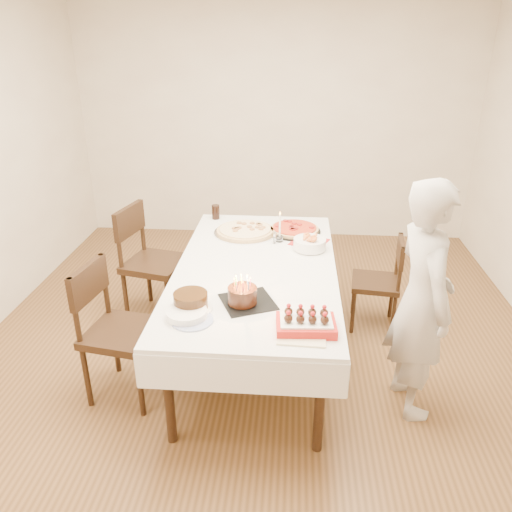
# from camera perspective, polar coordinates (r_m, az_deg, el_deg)

# --- Properties ---
(floor) EXTENTS (5.00, 5.00, 0.00)m
(floor) POSITION_cam_1_polar(r_m,az_deg,el_deg) (4.01, 0.37, -10.58)
(floor) COLOR #4F341B
(floor) RESTS_ON ground
(wall_back) EXTENTS (4.50, 0.04, 2.70)m
(wall_back) POSITION_cam_1_polar(r_m,az_deg,el_deg) (5.86, 2.23, 15.08)
(wall_back) COLOR beige
(wall_back) RESTS_ON floor
(wall_front) EXTENTS (4.50, 0.04, 2.70)m
(wall_front) POSITION_cam_1_polar(r_m,az_deg,el_deg) (1.24, -8.71, -25.52)
(wall_front) COLOR beige
(wall_front) RESTS_ON floor
(dining_table) EXTENTS (1.37, 2.25, 0.75)m
(dining_table) POSITION_cam_1_polar(r_m,az_deg,el_deg) (3.76, -0.00, -6.38)
(dining_table) COLOR silver
(dining_table) RESTS_ON floor
(chair_right_savory) EXTENTS (0.46, 0.46, 0.80)m
(chair_right_savory) POSITION_cam_1_polar(r_m,az_deg,el_deg) (4.23, 13.46, -2.98)
(chair_right_savory) COLOR black
(chair_right_savory) RESTS_ON floor
(chair_left_savory) EXTENTS (0.61, 0.61, 0.99)m
(chair_left_savory) POSITION_cam_1_polar(r_m,az_deg,el_deg) (4.30, -11.41, -0.87)
(chair_left_savory) COLOR black
(chair_left_savory) RESTS_ON floor
(chair_left_dessert) EXTENTS (0.56, 0.56, 0.96)m
(chair_left_dessert) POSITION_cam_1_polar(r_m,az_deg,el_deg) (3.44, -14.95, -8.49)
(chair_left_dessert) COLOR black
(chair_left_dessert) RESTS_ON floor
(person) EXTENTS (0.47, 0.63, 1.56)m
(person) POSITION_cam_1_polar(r_m,az_deg,el_deg) (3.24, 18.40, -4.90)
(person) COLOR beige
(person) RESTS_ON floor
(pizza_white) EXTENTS (0.53, 0.53, 0.04)m
(pizza_white) POSITION_cam_1_polar(r_m,az_deg,el_deg) (4.16, -1.26, 2.90)
(pizza_white) COLOR beige
(pizza_white) RESTS_ON dining_table
(pizza_pepperoni) EXTENTS (0.55, 0.55, 0.04)m
(pizza_pepperoni) POSITION_cam_1_polar(r_m,az_deg,el_deg) (4.21, 4.42, 3.08)
(pizza_pepperoni) COLOR red
(pizza_pepperoni) RESTS_ON dining_table
(red_placemat) EXTENTS (0.35, 0.35, 0.01)m
(red_placemat) POSITION_cam_1_polar(r_m,az_deg,el_deg) (4.01, 6.09, 1.58)
(red_placemat) COLOR #B21E1E
(red_placemat) RESTS_ON dining_table
(pasta_bowl) EXTENTS (0.27, 0.27, 0.08)m
(pasta_bowl) POSITION_cam_1_polar(r_m,az_deg,el_deg) (3.86, 6.15, 1.40)
(pasta_bowl) COLOR white
(pasta_bowl) RESTS_ON dining_table
(taper_candle) EXTENTS (0.05, 0.05, 0.26)m
(taper_candle) POSITION_cam_1_polar(r_m,az_deg,el_deg) (3.96, 2.74, 3.39)
(taper_candle) COLOR white
(taper_candle) RESTS_ON dining_table
(shaker_pair) EXTENTS (0.08, 0.08, 0.08)m
(shaker_pair) POSITION_cam_1_polar(r_m,az_deg,el_deg) (3.96, 2.14, 2.00)
(shaker_pair) COLOR white
(shaker_pair) RESTS_ON dining_table
(cola_glass) EXTENTS (0.07, 0.07, 0.13)m
(cola_glass) POSITION_cam_1_polar(r_m,az_deg,el_deg) (4.49, -4.63, 5.04)
(cola_glass) COLOR black
(cola_glass) RESTS_ON dining_table
(layer_cake) EXTENTS (0.27, 0.27, 0.11)m
(layer_cake) POSITION_cam_1_polar(r_m,az_deg,el_deg) (3.05, -7.47, -5.13)
(layer_cake) COLOR #331E0C
(layer_cake) RESTS_ON dining_table
(cake_board) EXTENTS (0.41, 0.41, 0.01)m
(cake_board) POSITION_cam_1_polar(r_m,az_deg,el_deg) (3.12, -0.93, -5.30)
(cake_board) COLOR black
(cake_board) RESTS_ON dining_table
(birthday_cake) EXTENTS (0.22, 0.22, 0.17)m
(birthday_cake) POSITION_cam_1_polar(r_m,az_deg,el_deg) (3.06, -1.57, -3.94)
(birthday_cake) COLOR #35160E
(birthday_cake) RESTS_ON dining_table
(strawberry_box) EXTENTS (0.35, 0.24, 0.08)m
(strawberry_box) POSITION_cam_1_polar(r_m,az_deg,el_deg) (2.85, 5.73, -7.68)
(strawberry_box) COLOR #AB1913
(strawberry_box) RESTS_ON dining_table
(box_lid) EXTENTS (0.27, 0.19, 0.02)m
(box_lid) POSITION_cam_1_polar(r_m,az_deg,el_deg) (2.80, 5.23, -9.29)
(box_lid) COLOR beige
(box_lid) RESTS_ON dining_table
(plate_stack) EXTENTS (0.31, 0.31, 0.05)m
(plate_stack) POSITION_cam_1_polar(r_m,az_deg,el_deg) (2.98, -7.93, -6.55)
(plate_stack) COLOR white
(plate_stack) RESTS_ON dining_table
(china_plate) EXTENTS (0.29, 0.29, 0.01)m
(china_plate) POSITION_cam_1_polar(r_m,az_deg,el_deg) (2.96, -7.29, -7.27)
(china_plate) COLOR white
(china_plate) RESTS_ON dining_table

